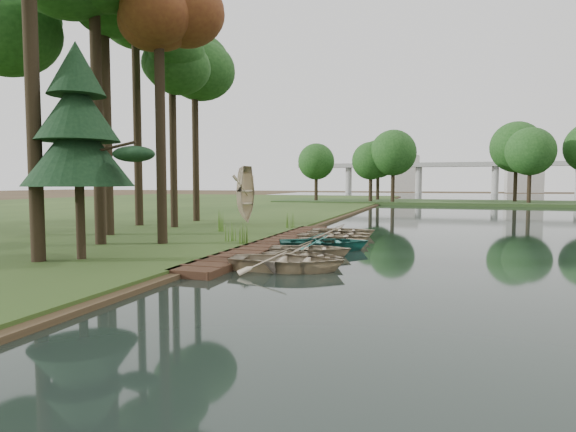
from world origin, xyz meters
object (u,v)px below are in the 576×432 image
(rowboat_0, at_px, (287,258))
(rowboat_1, at_px, (304,254))
(pine_tree, at_px, (78,129))
(stored_rowboat, at_px, (247,217))
(boardwalk, at_px, (272,244))
(rowboat_2, at_px, (311,248))

(rowboat_0, xyz_separation_m, rowboat_1, (0.12, 1.64, -0.08))
(rowboat_1, distance_m, pine_tree, 9.29)
(stored_rowboat, bearing_deg, rowboat_0, -145.51)
(boardwalk, xyz_separation_m, stored_rowboat, (-5.00, 8.97, 0.55))
(boardwalk, distance_m, stored_rowboat, 10.28)
(boardwalk, relative_size, pine_tree, 2.07)
(rowboat_1, height_order, stored_rowboat, stored_rowboat)
(rowboat_1, xyz_separation_m, pine_tree, (-7.50, -3.00, 4.58))
(rowboat_1, bearing_deg, rowboat_0, -172.97)
(rowboat_0, bearing_deg, boardwalk, 18.29)
(boardwalk, relative_size, rowboat_0, 4.04)
(stored_rowboat, distance_m, pine_tree, 16.50)
(rowboat_0, height_order, pine_tree, pine_tree)
(rowboat_0, distance_m, rowboat_1, 1.65)
(rowboat_2, relative_size, stored_rowboat, 0.86)
(boardwalk, bearing_deg, rowboat_2, -42.04)
(rowboat_0, relative_size, rowboat_1, 1.25)
(rowboat_0, bearing_deg, stored_rowboat, 21.29)
(rowboat_1, xyz_separation_m, stored_rowboat, (-7.66, 12.95, 0.32))
(rowboat_0, relative_size, stored_rowboat, 1.03)
(pine_tree, bearing_deg, rowboat_2, 33.04)
(boardwalk, height_order, rowboat_2, rowboat_2)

